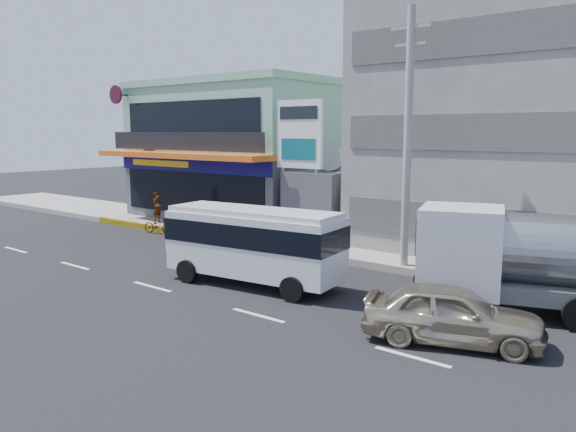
# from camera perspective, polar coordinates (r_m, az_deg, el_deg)

# --- Properties ---
(ground) EXTENTS (120.00, 120.00, 0.00)m
(ground) POSITION_cam_1_polar(r_m,az_deg,el_deg) (20.53, -13.63, -7.01)
(ground) COLOR black
(ground) RESTS_ON ground
(sidewalk) EXTENTS (70.00, 5.00, 0.30)m
(sidewalk) POSITION_cam_1_polar(r_m,az_deg,el_deg) (24.63, 11.81, -3.98)
(sidewalk) COLOR gray
(sidewalk) RESTS_ON ground
(shop_building) EXTENTS (12.40, 11.70, 8.00)m
(shop_building) POSITION_cam_1_polar(r_m,az_deg,el_deg) (35.21, -3.88, 6.24)
(shop_building) COLOR #48474C
(shop_building) RESTS_ON ground
(concrete_building) EXTENTS (16.00, 12.00, 14.00)m
(concrete_building) POSITION_cam_1_polar(r_m,az_deg,el_deg) (27.68, 27.07, 10.91)
(concrete_building) COLOR gray
(concrete_building) RESTS_ON ground
(gap_structure) EXTENTS (3.00, 6.00, 3.50)m
(gap_structure) POSITION_cam_1_polar(r_m,az_deg,el_deg) (28.95, 5.30, 1.25)
(gap_structure) COLOR #48474C
(gap_structure) RESTS_ON ground
(satellite_dish) EXTENTS (1.50, 1.50, 0.15)m
(satellite_dish) POSITION_cam_1_polar(r_m,az_deg,el_deg) (27.95, 4.23, 4.76)
(satellite_dish) COLOR slate
(satellite_dish) RESTS_ON gap_structure
(billboard) EXTENTS (2.60, 0.18, 6.90)m
(billboard) POSITION_cam_1_polar(r_m,az_deg,el_deg) (26.73, 1.17, 7.50)
(billboard) COLOR gray
(billboard) RESTS_ON ground
(utility_pole_near) EXTENTS (1.60, 0.30, 10.00)m
(utility_pole_near) POSITION_cam_1_polar(r_m,az_deg,el_deg) (21.73, 12.07, 7.65)
(utility_pole_near) COLOR #999993
(utility_pole_near) RESTS_ON ground
(minibus) EXTENTS (6.75, 2.91, 2.74)m
(minibus) POSITION_cam_1_polar(r_m,az_deg,el_deg) (19.89, -3.52, -2.44)
(minibus) COLOR silver
(minibus) RESTS_ON ground
(sedan) EXTENTS (4.90, 3.22, 1.55)m
(sedan) POSITION_cam_1_polar(r_m,az_deg,el_deg) (15.28, 16.37, -9.53)
(sedan) COLOR #C2B294
(sedan) RESTS_ON ground
(tanker_truck) EXTENTS (8.32, 4.66, 3.15)m
(tanker_truck) POSITION_cam_1_polar(r_m,az_deg,el_deg) (18.18, 24.87, -4.10)
(tanker_truck) COLOR silver
(tanker_truck) RESTS_ON ground
(motorcycle_rider) EXTENTS (1.84, 1.00, 2.24)m
(motorcycle_rider) POSITION_cam_1_polar(r_m,az_deg,el_deg) (30.80, -13.09, -0.40)
(motorcycle_rider) COLOR #4E120B
(motorcycle_rider) RESTS_ON ground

